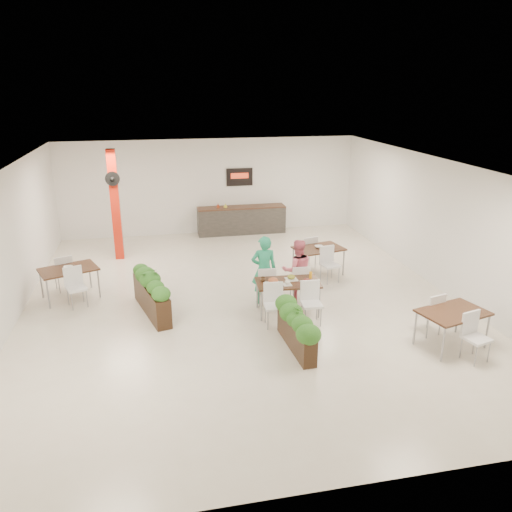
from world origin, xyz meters
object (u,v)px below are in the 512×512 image
(main_table, at_px, (287,287))
(side_table_c, at_px, (453,317))
(diner_man, at_px, (264,270))
(diner_woman, at_px, (297,270))
(service_counter, at_px, (241,219))
(side_table_b, at_px, (319,252))
(side_table_a, at_px, (69,273))
(planter_left, at_px, (151,291))
(planter_right, at_px, (296,326))
(red_column, at_px, (115,204))

(main_table, height_order, side_table_c, same)
(diner_man, distance_m, diner_woman, 0.80)
(service_counter, bearing_deg, side_table_b, -72.73)
(service_counter, distance_m, diner_woman, 5.86)
(side_table_a, bearing_deg, main_table, -42.95)
(main_table, relative_size, planter_left, 0.84)
(service_counter, relative_size, side_table_b, 1.79)
(diner_woman, xyz_separation_m, side_table_a, (-5.30, 1.22, -0.12))
(planter_right, xyz_separation_m, side_table_b, (1.70, 3.77, 0.16))
(diner_woman, xyz_separation_m, planter_left, (-3.39, -0.03, -0.23))
(side_table_a, distance_m, side_table_b, 6.35)
(diner_man, bearing_deg, service_counter, -91.11)
(service_counter, relative_size, planter_left, 1.49)
(diner_woman, bearing_deg, side_table_a, -9.11)
(red_column, distance_m, service_counter, 4.56)
(main_table, bearing_deg, diner_woman, 57.92)
(diner_woman, bearing_deg, service_counter, -83.28)
(side_table_b, bearing_deg, diner_woman, -136.54)
(side_table_b, bearing_deg, red_column, 143.15)
(diner_woman, height_order, side_table_c, diner_woman)
(side_table_b, bearing_deg, side_table_c, -85.72)
(service_counter, height_order, planter_left, service_counter)
(red_column, xyz_separation_m, planter_right, (3.64, -6.21, -1.16))
(red_column, height_order, side_table_a, red_column)
(service_counter, height_order, diner_woman, service_counter)
(planter_left, distance_m, side_table_c, 6.34)
(red_column, height_order, planter_left, red_column)
(red_column, relative_size, service_counter, 1.07)
(red_column, xyz_separation_m, service_counter, (4.00, 1.86, -1.15))
(side_table_b, bearing_deg, planter_left, -172.81)
(red_column, distance_m, main_table, 6.13)
(diner_man, bearing_deg, side_table_b, -136.39)
(side_table_c, bearing_deg, side_table_a, 137.86)
(diner_man, xyz_separation_m, side_table_b, (1.85, 1.54, -0.18))
(diner_man, relative_size, side_table_a, 0.99)
(planter_left, bearing_deg, side_table_c, -25.61)
(red_column, bearing_deg, side_table_b, -24.59)
(side_table_c, bearing_deg, diner_woman, 115.50)
(service_counter, bearing_deg, planter_right, -92.56)
(diner_man, height_order, planter_right, diner_man)
(diner_man, height_order, diner_woman, diner_man)
(planter_left, relative_size, side_table_c, 1.20)
(red_column, height_order, service_counter, red_column)
(main_table, bearing_deg, red_column, 129.95)
(planter_left, height_order, side_table_c, planter_left)
(main_table, height_order, planter_right, main_table)
(red_column, relative_size, diner_man, 1.95)
(diner_woman, relative_size, side_table_b, 0.90)
(diner_man, height_order, side_table_b, diner_man)
(side_table_b, bearing_deg, main_table, -135.90)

